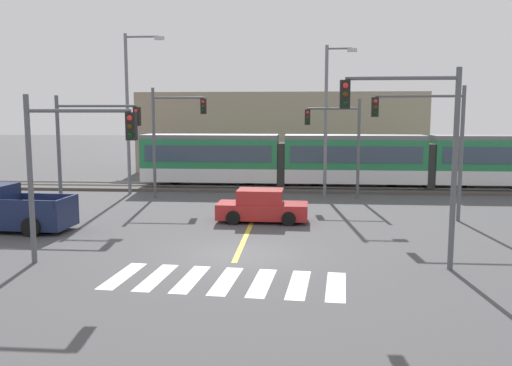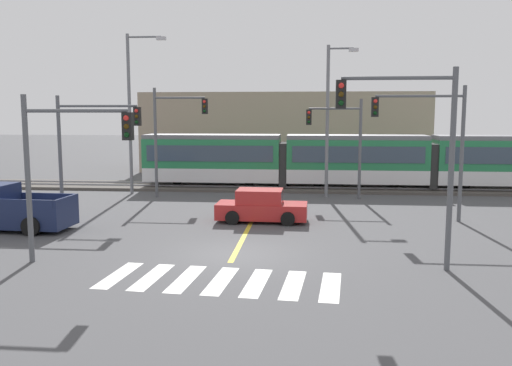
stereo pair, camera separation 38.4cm
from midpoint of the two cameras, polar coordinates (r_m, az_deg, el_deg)
The scene contains 24 objects.
ground_plane at distance 19.61m, azimuth -1.70°, elevation -7.53°, with size 200.00×200.00×0.00m, color #474749.
track_bed at distance 36.20m, azimuth 1.66°, elevation -0.47°, with size 120.00×4.00×0.18m, color #4C4742.
rail_near at distance 35.47m, azimuth 1.58°, elevation -0.40°, with size 120.00×0.08×0.10m, color #939399.
rail_far at distance 36.90m, azimuth 1.74°, elevation -0.10°, with size 120.00×0.08×0.10m, color #939399.
light_rail_tram at distance 36.06m, azimuth 10.79°, elevation 2.50°, with size 28.00×2.64×3.43m.
crosswalk_stripe_0 at distance 17.70m, azimuth -13.66°, elevation -9.39°, with size 0.56×2.80×0.01m, color silver.
crosswalk_stripe_1 at distance 17.30m, azimuth -10.27°, elevation -9.70°, with size 0.56×2.80×0.01m, color silver.
crosswalk_stripe_2 at distance 16.95m, azimuth -6.73°, elevation -9.98°, with size 0.56×2.80×0.01m, color silver.
crosswalk_stripe_3 at distance 16.68m, azimuth -3.05°, elevation -10.23°, with size 0.56×2.80×0.01m, color silver.
crosswalk_stripe_4 at distance 16.48m, azimuth 0.74°, elevation -10.45°, with size 0.56×2.80×0.01m, color silver.
crosswalk_stripe_5 at distance 16.34m, azimuth 4.62°, elevation -10.62°, with size 0.56×2.80×0.01m, color silver.
crosswalk_stripe_6 at distance 16.28m, azimuth 8.54°, elevation -10.75°, with size 0.56×2.80×0.01m, color silver.
lane_centre_line at distance 26.35m, azimuth 0.19°, elevation -3.64°, with size 0.20×16.07×0.01m, color gold.
sedan_crossing at distance 25.25m, azimuth 1.02°, elevation -2.52°, with size 4.23×1.98×1.52m.
pickup_truck at distance 25.81m, azimuth -24.34°, elevation -2.65°, with size 5.50×2.45×1.98m.
traffic_light_far_right at distance 32.15m, azimuth 9.34°, elevation 5.06°, with size 3.25×0.38×5.85m.
traffic_light_mid_right at distance 26.35m, azimuth 18.37°, elevation 5.10°, with size 4.25×0.38×6.29m.
traffic_light_near_left at distance 18.93m, azimuth -19.02°, elevation 2.92°, with size 3.75×0.38×5.66m.
traffic_light_near_right at distance 17.88m, azimuth 16.84°, elevation 4.66°, with size 3.75×0.38×6.46m.
traffic_light_mid_left at distance 27.92m, azimuth -16.92°, elevation 4.72°, with size 4.25×0.38×5.89m.
traffic_light_far_left at distance 32.52m, azimuth -8.49°, elevation 5.80°, with size 3.25×0.38×6.51m.
street_lamp_west at distance 34.43m, azimuth -12.53°, elevation 8.03°, with size 2.48×0.28×9.80m.
street_lamp_centre at distance 32.64m, azimuth 8.13°, elevation 7.29°, with size 1.83×0.28×8.98m.
building_backdrop_far at distance 47.59m, azimuth 3.19°, elevation 5.38°, with size 24.23×6.00×6.74m, color gray.
Camera 2 is at (2.58, -18.78, 5.06)m, focal length 38.00 mm.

